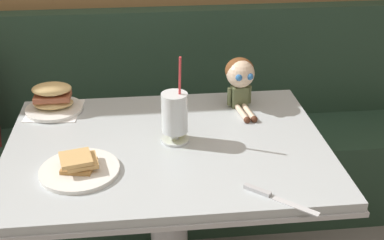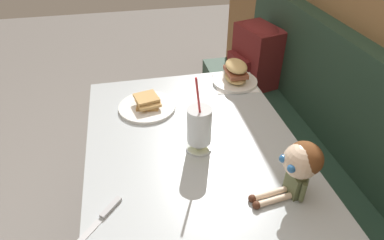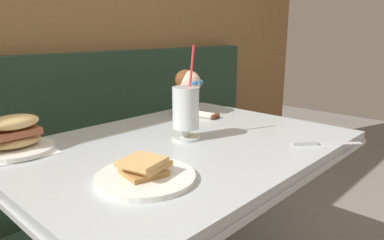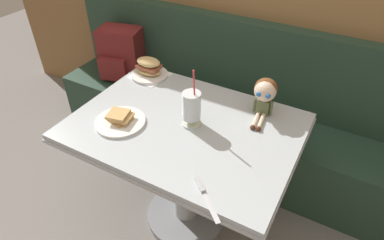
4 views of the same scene
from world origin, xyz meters
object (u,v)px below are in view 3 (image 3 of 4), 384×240
(milkshake_glass, at_px, (186,111))
(butter_knife, at_px, (315,143))
(toast_plate, at_px, (145,174))
(sandwich_plate, at_px, (15,137))
(seated_doll, at_px, (188,86))

(milkshake_glass, distance_m, butter_knife, 0.44)
(toast_plate, xyz_separation_m, sandwich_plate, (-0.14, 0.45, 0.03))
(toast_plate, relative_size, milkshake_glass, 0.79)
(toast_plate, distance_m, butter_knife, 0.59)
(toast_plate, distance_m, milkshake_glass, 0.36)
(milkshake_glass, distance_m, sandwich_plate, 0.53)
(seated_doll, bearing_deg, milkshake_glass, -137.64)
(toast_plate, height_order, sandwich_plate, sandwich_plate)
(seated_doll, bearing_deg, sandwich_plate, 177.19)
(sandwich_plate, relative_size, butter_knife, 1.16)
(milkshake_glass, relative_size, seated_doll, 1.41)
(butter_knife, distance_m, seated_doll, 0.61)
(milkshake_glass, height_order, butter_knife, milkshake_glass)
(milkshake_glass, bearing_deg, seated_doll, 42.36)
(toast_plate, xyz_separation_m, butter_knife, (0.55, -0.19, -0.01))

